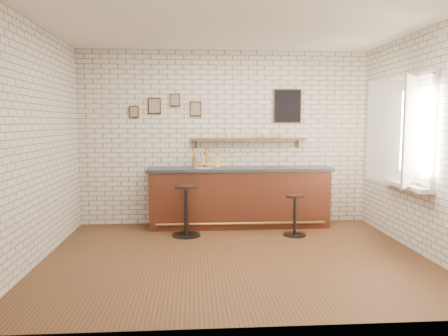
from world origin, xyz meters
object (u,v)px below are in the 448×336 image
Objects in this scene: shelf_cup_a at (228,136)px; bar_stool_left at (186,209)px; shelf_cup_b at (250,135)px; bitters_bottle_white at (205,161)px; ciabatta_sandwich at (204,165)px; book_upper at (406,182)px; bar_counter at (239,197)px; shelf_cup_c at (265,135)px; condiment_bottle_yellow at (218,162)px; sandwich_plate at (203,168)px; bitters_bottle_brown at (194,162)px; bar_stool_right at (295,214)px; book_lower at (407,183)px; bitters_bottle_amber at (206,160)px; shelf_cup_d at (282,135)px.

bar_stool_left is at bearing -145.37° from shelf_cup_a.
bitters_bottle_white is at bearing 129.00° from shelf_cup_b.
bitters_bottle_white is 2.34× the size of shelf_cup_a.
bitters_bottle_white is 0.90m from shelf_cup_b.
book_upper is at bearing -28.58° from ciabatta_sandwich.
bar_stool_left is 1.75m from shelf_cup_b.
bar_counter is 1.16m from shelf_cup_c.
condiment_bottle_yellow is 0.99× the size of book_upper.
bitters_bottle_brown is at bearing 130.44° from sandwich_plate.
shelf_cup_a is at bearing 131.70° from bar_counter.
bar_counter is 1.07m from bar_stool_left.
bar_counter is 4.81× the size of bar_stool_right.
book_upper is at bearing -31.42° from bitters_bottle_white.
shelf_cup_a is (0.41, 0.07, 0.43)m from bitters_bottle_white.
bitters_bottle_brown is 1.08× the size of condiment_bottle_yellow.
shelf_cup_c is at bearing 123.14° from book_lower.
book_lower reaches higher than bar_stool_right.
book_lower is at bearing -31.89° from bitters_bottle_amber.
shelf_cup_b is at bearing 6.73° from condiment_bottle_yellow.
shelf_cup_d is at bearing 2.83° from bitters_bottle_white.
shelf_cup_c reaches higher than bitters_bottle_brown.
bitters_bottle_brown is at bearing 79.29° from bar_stool_left.
bitters_bottle_amber is at bearing 176.96° from shelf_cup_a.
sandwich_plate is at bearing 159.43° from book_upper.
bitters_bottle_white is 2.68× the size of shelf_cup_b.
shelf_cup_d reaches higher than condiment_bottle_yellow.
bitters_bottle_white is at bearing 167.13° from bar_counter.
bitters_bottle_white is at bearing 180.00° from bitters_bottle_amber.
bar_counter is 1.07m from shelf_cup_a.
bar_counter is 2.68m from book_upper.
shelf_cup_d is (1.65, 0.78, 1.12)m from bar_stool_left.
shelf_cup_c is at bearing 29.75° from bar_stool_left.
sandwich_plate is (-0.62, -0.04, 0.51)m from bar_counter.
shelf_cup_a is at bearing 6.52° from bitters_bottle_brown.
condiment_bottle_yellow is (0.24, 0.17, 0.05)m from ciabatta_sandwich.
ciabatta_sandwich reaches higher than bar_stool_left.
ciabatta_sandwich is at bearing -103.68° from bitters_bottle_amber.
shelf_cup_c is (1.23, 0.07, 0.45)m from bitters_bottle_brown.
sandwich_plate is at bearing 180.00° from ciabatta_sandwich.
bitters_bottle_white is at bearing -0.00° from bitters_bottle_brown.
book_upper is (2.73, -1.67, -0.16)m from bitters_bottle_white.
book_upper is (2.75, -1.50, -0.09)m from ciabatta_sandwich.
bar_stool_left is at bearing -117.20° from sandwich_plate.
sandwich_plate reaches higher than bar_stool_left.
bitters_bottle_brown is at bearing 180.00° from bitters_bottle_white.
bitters_bottle_white reaches higher than bar_counter.
bitters_bottle_white is at bearing 176.45° from shelf_cup_a.
bar_stool_left is at bearing 170.50° from book_upper.
sandwich_plate is 2.55× the size of shelf_cup_a.
condiment_bottle_yellow is 0.27× the size of bar_stool_left.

